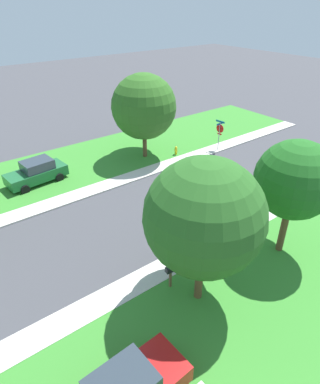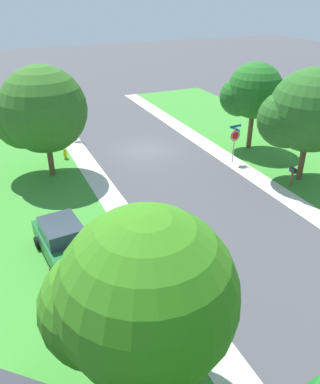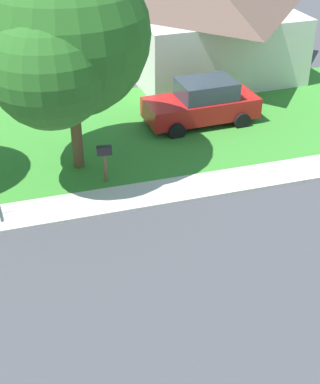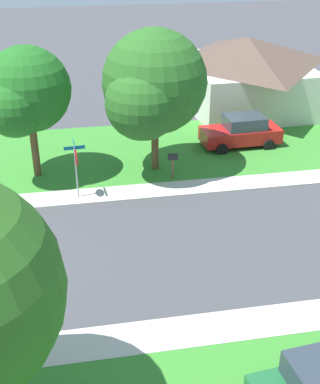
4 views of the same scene
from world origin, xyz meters
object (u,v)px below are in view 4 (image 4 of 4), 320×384
object	(u,v)px
stop_sign_far_corner	(76,161)
tree_sidewalk_near	(152,87)
car_red_far_down_street	(241,131)
tree_sidewalk_mid	(24,94)
mailbox	(173,160)
house_left_setback	(245,72)

from	to	relation	value
stop_sign_far_corner	tree_sidewalk_near	world-z (taller)	tree_sidewalk_near
stop_sign_far_corner	car_red_far_down_street	xyz separation A→B (m)	(-4.48, 9.08, -1.01)
stop_sign_far_corner	tree_sidewalk_mid	size ratio (longest dim) A/B	0.43
car_red_far_down_street	tree_sidewalk_near	world-z (taller)	tree_sidewalk_near
stop_sign_far_corner	mailbox	bearing A→B (deg)	104.44
tree_sidewalk_mid	mailbox	distance (m)	7.48
car_red_far_down_street	mailbox	size ratio (longest dim) A/B	3.34
tree_sidewalk_near	stop_sign_far_corner	bearing A→B (deg)	-60.39
tree_sidewalk_mid	mailbox	xyz separation A→B (m)	(1.26, 6.61, -3.25)
tree_sidewalk_near	mailbox	size ratio (longest dim) A/B	5.34
stop_sign_far_corner	tree_sidewalk_mid	world-z (taller)	tree_sidewalk_mid
stop_sign_far_corner	house_left_setback	distance (m)	15.62
stop_sign_far_corner	tree_sidewalk_mid	xyz separation A→B (m)	(-2.44, -2.04, 2.37)
car_red_far_down_street	tree_sidewalk_near	size ratio (longest dim) A/B	0.63
house_left_setback	mailbox	distance (m)	11.80
car_red_far_down_street	tree_sidewalk_mid	world-z (taller)	tree_sidewalk_mid
house_left_setback	tree_sidewalk_near	bearing A→B (deg)	-41.09
tree_sidewalk_near	house_left_setback	xyz separation A→B (m)	(-8.66, 7.56, -1.98)
tree_sidewalk_near	mailbox	bearing A→B (deg)	41.59
stop_sign_far_corner	mailbox	world-z (taller)	stop_sign_far_corner
car_red_far_down_street	mailbox	distance (m)	5.59
stop_sign_far_corner	mailbox	xyz separation A→B (m)	(-1.18, 4.57, -0.88)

